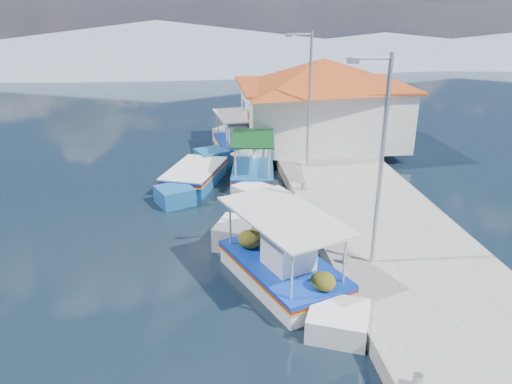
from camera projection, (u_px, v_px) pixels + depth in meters
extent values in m
plane|color=black|center=(220.00, 329.00, 12.42)|extent=(160.00, 160.00, 0.00)
cube|color=#AAA89F|center=(369.00, 213.00, 18.52)|extent=(5.00, 44.00, 0.50)
cylinder|color=#A5A8AD|center=(418.00, 381.00, 9.82)|extent=(0.20, 0.20, 0.30)
cylinder|color=#A5A8AD|center=(346.00, 258.00, 14.44)|extent=(0.20, 0.20, 0.30)
cylinder|color=#A5A8AD|center=(303.00, 186.00, 19.99)|extent=(0.20, 0.20, 0.30)
cylinder|color=#A5A8AD|center=(279.00, 145.00, 25.53)|extent=(0.20, 0.20, 0.30)
cube|color=white|center=(282.00, 276.00, 14.36)|extent=(3.45, 4.54, 0.89)
cube|color=white|center=(300.00, 233.00, 16.73)|extent=(1.94, 1.94, 0.98)
cube|color=white|center=(259.00, 331.00, 12.02)|extent=(1.89, 1.89, 0.84)
cube|color=#0D34A9|center=(283.00, 264.00, 14.21)|extent=(3.56, 4.68, 0.06)
cube|color=#A4200E|center=(283.00, 266.00, 14.24)|extent=(3.56, 4.68, 0.05)
cube|color=gold|center=(283.00, 268.00, 14.26)|extent=(3.56, 4.68, 0.04)
cube|color=#0D34A9|center=(283.00, 262.00, 14.19)|extent=(3.56, 4.65, 0.05)
cube|color=brown|center=(283.00, 263.00, 14.20)|extent=(3.27, 4.41, 0.05)
cube|color=white|center=(281.00, 251.00, 13.75)|extent=(1.51, 1.56, 1.03)
cube|color=silver|center=(281.00, 234.00, 13.56)|extent=(1.64, 1.68, 0.06)
cylinder|color=beige|center=(270.00, 213.00, 15.66)|extent=(0.07, 0.07, 1.50)
cylinder|color=beige|center=(321.00, 219.00, 15.25)|extent=(0.07, 0.07, 1.50)
cylinder|color=beige|center=(237.00, 265.00, 12.59)|extent=(0.07, 0.07, 1.50)
cylinder|color=beige|center=(301.00, 274.00, 12.18)|extent=(0.07, 0.07, 1.50)
cube|color=silver|center=(284.00, 215.00, 13.65)|extent=(3.55, 4.58, 0.07)
ellipsoid|color=#4B5115|center=(280.00, 233.00, 15.37)|extent=(0.71, 0.78, 0.53)
ellipsoid|color=#4B5115|center=(304.00, 231.00, 15.64)|extent=(0.60, 0.66, 0.45)
ellipsoid|color=#4B5115|center=(276.00, 287.00, 12.55)|extent=(0.64, 0.70, 0.48)
sphere|color=#FF4B08|center=(319.00, 236.00, 14.21)|extent=(0.37, 0.37, 0.37)
cube|color=white|center=(253.00, 177.00, 22.35)|extent=(2.19, 3.48, 0.83)
cube|color=white|center=(242.00, 161.00, 24.29)|extent=(1.77, 1.77, 0.92)
cube|color=white|center=(265.00, 194.00, 20.44)|extent=(1.72, 1.72, 0.79)
cube|color=#0D34A9|center=(253.00, 169.00, 22.21)|extent=(2.25, 3.58, 0.05)
cube|color=#A4200E|center=(253.00, 171.00, 22.23)|extent=(2.25, 3.58, 0.04)
cube|color=gold|center=(253.00, 172.00, 22.26)|extent=(2.25, 3.58, 0.04)
cube|color=#185492|center=(253.00, 168.00, 22.19)|extent=(2.26, 3.55, 0.04)
cube|color=brown|center=(253.00, 168.00, 22.20)|extent=(2.04, 3.39, 0.04)
cylinder|color=beige|center=(231.00, 146.00, 23.01)|extent=(0.06, 0.06, 1.41)
cylinder|color=beige|center=(260.00, 144.00, 23.34)|extent=(0.06, 0.06, 1.41)
cylinder|color=beige|center=(245.00, 164.00, 20.54)|extent=(0.06, 0.06, 1.41)
cylinder|color=beige|center=(277.00, 161.00, 20.87)|extent=(0.06, 0.06, 1.41)
cube|color=#0B3916|center=(253.00, 138.00, 21.68)|extent=(2.27, 3.49, 0.06)
cube|color=#185492|center=(195.00, 179.00, 21.97)|extent=(3.01, 4.00, 0.99)
cube|color=#185492|center=(177.00, 162.00, 23.90)|extent=(1.80, 1.80, 1.10)
cube|color=#185492|center=(215.00, 197.00, 20.06)|extent=(1.75, 1.75, 0.94)
cube|color=#0D34A9|center=(194.00, 170.00, 21.80)|extent=(3.10, 4.12, 0.06)
cube|color=#A4200E|center=(194.00, 171.00, 21.84)|extent=(3.10, 4.12, 0.05)
cube|color=gold|center=(195.00, 173.00, 21.86)|extent=(3.10, 4.12, 0.04)
cube|color=white|center=(194.00, 168.00, 21.78)|extent=(3.11, 4.10, 0.05)
cube|color=brown|center=(194.00, 169.00, 21.79)|extent=(2.85, 3.88, 0.05)
cube|color=white|center=(237.00, 148.00, 26.63)|extent=(2.24, 3.71, 0.83)
cube|color=white|center=(238.00, 135.00, 28.77)|extent=(1.85, 1.85, 0.92)
cube|color=white|center=(235.00, 161.00, 24.52)|extent=(1.80, 1.80, 0.79)
cube|color=#0D34A9|center=(236.00, 141.00, 26.49)|extent=(2.31, 3.82, 0.05)
cube|color=#A4200E|center=(236.00, 143.00, 26.51)|extent=(2.31, 3.82, 0.04)
cube|color=gold|center=(236.00, 144.00, 26.54)|extent=(2.31, 3.82, 0.03)
cube|color=#0D34A9|center=(236.00, 140.00, 26.47)|extent=(2.33, 3.79, 0.04)
cube|color=brown|center=(236.00, 141.00, 26.48)|extent=(2.09, 3.63, 0.04)
cube|color=white|center=(236.00, 133.00, 26.06)|extent=(1.14, 1.25, 0.96)
cube|color=silver|center=(236.00, 124.00, 25.87)|extent=(1.24, 1.35, 0.05)
cylinder|color=beige|center=(224.00, 122.00, 27.60)|extent=(0.06, 0.06, 1.40)
cylinder|color=beige|center=(250.00, 122.00, 27.59)|extent=(0.06, 0.06, 1.40)
cylinder|color=beige|center=(221.00, 135.00, 24.85)|extent=(0.06, 0.06, 1.40)
cylinder|color=beige|center=(250.00, 135.00, 24.84)|extent=(0.06, 0.06, 1.40)
cube|color=silver|center=(236.00, 115.00, 25.96)|extent=(2.34, 3.72, 0.06)
cube|color=silver|center=(321.00, 114.00, 26.22)|extent=(8.00, 6.00, 3.00)
cube|color=#B04818|center=(323.00, 85.00, 25.65)|extent=(8.64, 6.48, 0.10)
pyramid|color=#B04818|center=(323.00, 72.00, 25.41)|extent=(10.49, 10.49, 1.40)
cube|color=brown|center=(249.00, 130.00, 25.04)|extent=(0.06, 1.00, 2.00)
cube|color=#0D34A9|center=(244.00, 108.00, 27.13)|extent=(0.06, 1.20, 0.90)
cylinder|color=#A5A8AD|center=(381.00, 165.00, 13.49)|extent=(0.12, 0.12, 6.00)
cylinder|color=#A5A8AD|center=(372.00, 58.00, 12.39)|extent=(1.00, 0.08, 0.08)
cube|color=#A5A8AD|center=(353.00, 61.00, 12.35)|extent=(0.30, 0.14, 0.14)
cylinder|color=#A5A8AD|center=(309.00, 101.00, 21.80)|extent=(0.12, 0.12, 6.00)
cylinder|color=#A5A8AD|center=(300.00, 34.00, 20.70)|extent=(1.00, 0.08, 0.08)
cube|color=#A5A8AD|center=(289.00, 35.00, 20.66)|extent=(0.30, 0.14, 0.14)
cone|color=gray|center=(158.00, 43.00, 62.69)|extent=(96.00, 96.00, 5.50)
cone|color=gray|center=(384.00, 47.00, 66.31)|extent=(76.80, 76.80, 3.80)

